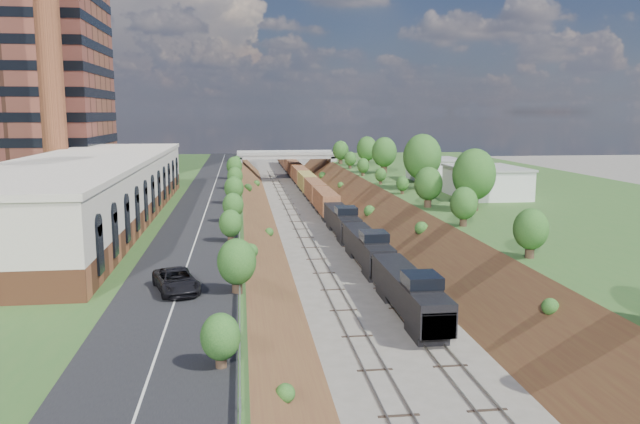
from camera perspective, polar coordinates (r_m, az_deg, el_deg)
The scene contains 19 objects.
ground at distance 38.36m, azimuth 10.97°, elevation -17.27°, with size 400.00×400.00×0.00m, color #6B665B.
platform_left at distance 96.18m, azimuth -20.30°, elevation -0.09°, with size 44.00×180.00×5.00m, color #355F27.
platform_right at distance 103.57m, azimuth 18.06°, elevation 0.65°, with size 44.00×180.00×5.00m, color #355F27.
embankment_left at distance 94.09m, azimuth -7.05°, elevation -1.33°, with size 7.07×180.00×7.07m, color brown.
embankment_right at distance 96.67m, azimuth 6.10°, elevation -1.03°, with size 7.07×180.00×7.07m, color brown.
rail_left_track at distance 94.46m, azimuth -1.95°, elevation -1.17°, with size 1.58×180.00×0.18m, color gray.
rail_right_track at distance 95.08m, azimuth 1.17°, elevation -1.10°, with size 1.58×180.00×0.18m, color gray.
road at distance 93.41m, azimuth -9.87°, elevation 1.67°, with size 8.00×180.00×0.10m, color black.
guardrail at distance 93.05m, azimuth -7.36°, elevation 2.01°, with size 0.10×171.00×0.70m.
commercial_building at distance 73.01m, azimuth -20.56°, elevation 1.90°, with size 14.30×62.30×7.00m.
highrise_tower at distance 110.73m, azimuth -25.56°, elevation 16.53°, with size 22.00×22.00×53.90m.
smokestack at distance 92.31m, azimuth -23.52°, elevation 13.39°, with size 3.20×3.20×40.00m, color brown.
overpass at distance 155.42m, azimuth -3.14°, elevation 4.66°, with size 24.50×8.30×7.40m.
white_building_near at distance 91.93m, azimuth 14.95°, elevation 2.60°, with size 9.00×12.00×4.00m, color silver.
white_building_far at distance 112.36m, azimuth 10.49°, elevation 3.79°, with size 8.00×10.00×3.60m, color silver.
tree_right_large at distance 78.20m, azimuth 13.91°, elevation 3.30°, with size 5.25×5.25×7.61m.
tree_left_crest at distance 53.48m, azimuth -7.82°, elevation -1.64°, with size 2.45×2.45×3.55m.
freight_train at distance 131.19m, azimuth -1.21°, elevation 2.77°, with size 2.75×170.56×4.55m.
suv at distance 42.86m, azimuth -13.01°, elevation -6.13°, with size 2.48×5.37×1.49m, color black.
Camera 1 is at (-11.19, -32.55, 16.94)m, focal length 35.00 mm.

